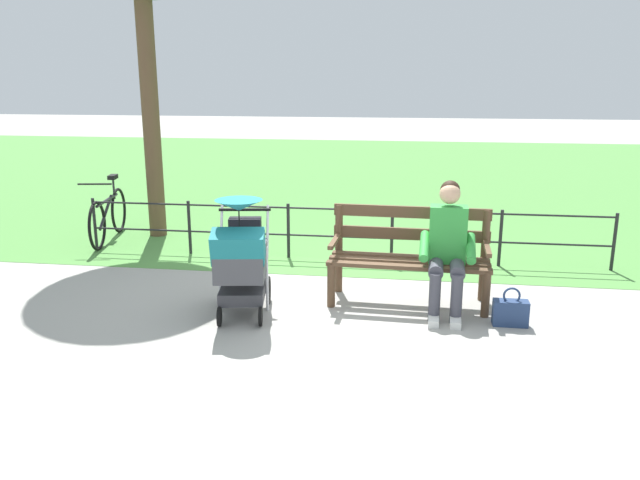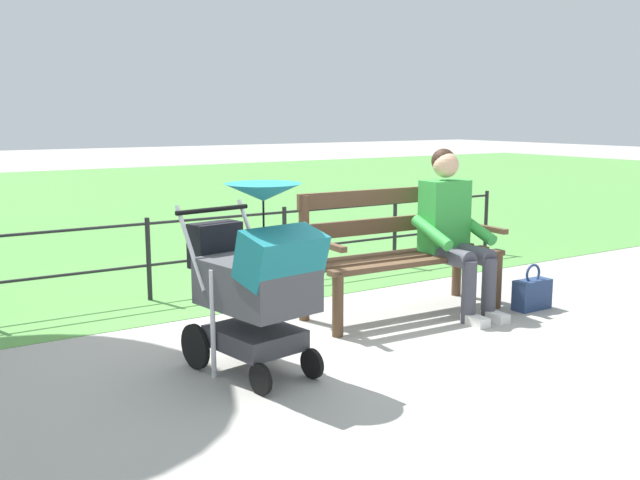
% 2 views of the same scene
% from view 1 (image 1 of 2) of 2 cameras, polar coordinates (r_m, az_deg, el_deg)
% --- Properties ---
extents(ground_plane, '(60.00, 60.00, 0.00)m').
position_cam_1_polar(ground_plane, '(6.54, 0.25, -5.47)').
color(ground_plane, '#9E9B93').
extents(grass_lawn, '(40.00, 16.00, 0.01)m').
position_cam_1_polar(grass_lawn, '(15.07, 4.94, 5.99)').
color(grass_lawn, '#518E42').
rests_on(grass_lawn, ground).
extents(park_bench, '(1.62, 0.66, 0.96)m').
position_cam_1_polar(park_bench, '(6.43, 8.11, -1.05)').
color(park_bench, brown).
rests_on(park_bench, ground).
extents(person_on_bench, '(0.55, 0.74, 1.28)m').
position_cam_1_polar(person_on_bench, '(6.19, 11.48, -0.36)').
color(person_on_bench, '#42424C').
rests_on(person_on_bench, ground).
extents(stroller, '(0.63, 0.95, 1.15)m').
position_cam_1_polar(stroller, '(6.01, -7.15, -1.46)').
color(stroller, black).
rests_on(stroller, ground).
extents(handbag, '(0.32, 0.14, 0.37)m').
position_cam_1_polar(handbag, '(6.12, 16.87, -6.27)').
color(handbag, navy).
rests_on(handbag, ground).
extents(park_fence, '(6.56, 0.04, 0.70)m').
position_cam_1_polar(park_fence, '(7.85, 1.79, 1.13)').
color(park_fence, black).
rests_on(park_fence, ground).
extents(bicycle, '(0.46, 1.64, 0.89)m').
position_cam_1_polar(bicycle, '(9.28, -18.61, 2.14)').
color(bicycle, black).
rests_on(bicycle, ground).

